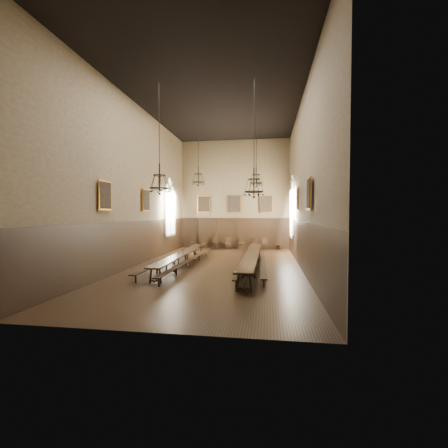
% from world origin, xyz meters
% --- Properties ---
extents(floor, '(9.00, 18.00, 0.02)m').
position_xyz_m(floor, '(0.00, 0.00, -0.01)').
color(floor, black).
rests_on(floor, ground).
extents(ceiling, '(9.00, 18.00, 0.02)m').
position_xyz_m(ceiling, '(0.00, 0.00, 9.01)').
color(ceiling, black).
rests_on(ceiling, ground).
extents(wall_back, '(9.00, 0.02, 9.00)m').
position_xyz_m(wall_back, '(0.00, 9.01, 4.50)').
color(wall_back, '#827450').
rests_on(wall_back, ground).
extents(wall_front, '(9.00, 0.02, 9.00)m').
position_xyz_m(wall_front, '(0.00, -9.01, 4.50)').
color(wall_front, '#827450').
rests_on(wall_front, ground).
extents(wall_left, '(0.02, 18.00, 9.00)m').
position_xyz_m(wall_left, '(-4.51, 0.00, 4.50)').
color(wall_left, '#827450').
rests_on(wall_left, ground).
extents(wall_right, '(0.02, 18.00, 9.00)m').
position_xyz_m(wall_right, '(4.51, 0.00, 4.50)').
color(wall_right, '#827450').
rests_on(wall_right, ground).
extents(wainscot_panelling, '(9.00, 18.00, 2.50)m').
position_xyz_m(wainscot_panelling, '(0.00, 0.00, 1.25)').
color(wainscot_panelling, black).
rests_on(wainscot_panelling, floor).
extents(table_left, '(0.84, 9.32, 0.73)m').
position_xyz_m(table_left, '(-1.94, 0.12, 0.36)').
color(table_left, black).
rests_on(table_left, floor).
extents(table_right, '(0.81, 10.39, 0.81)m').
position_xyz_m(table_right, '(1.93, -0.23, 0.41)').
color(table_right, black).
rests_on(table_right, floor).
extents(bench_left_outer, '(0.83, 9.08, 0.41)m').
position_xyz_m(bench_left_outer, '(-2.45, 0.07, 0.26)').
color(bench_left_outer, black).
rests_on(bench_left_outer, floor).
extents(bench_left_inner, '(0.45, 9.47, 0.43)m').
position_xyz_m(bench_left_inner, '(-1.44, -0.23, 0.27)').
color(bench_left_inner, black).
rests_on(bench_left_inner, floor).
extents(bench_right_inner, '(0.60, 9.40, 0.42)m').
position_xyz_m(bench_right_inner, '(1.42, -0.19, 0.27)').
color(bench_right_inner, black).
rests_on(bench_right_inner, floor).
extents(bench_right_outer, '(0.52, 9.02, 0.41)m').
position_xyz_m(bench_right_outer, '(2.49, 0.05, 0.26)').
color(bench_right_outer, black).
rests_on(bench_right_outer, floor).
extents(chair_0, '(0.43, 0.43, 0.93)m').
position_xyz_m(chair_0, '(-3.41, 8.47, 0.28)').
color(chair_0, black).
rests_on(chair_0, floor).
extents(chair_1, '(0.43, 0.43, 0.95)m').
position_xyz_m(chair_1, '(-2.43, 8.48, 0.29)').
color(chair_1, black).
rests_on(chair_1, floor).
extents(chair_2, '(0.49, 0.49, 0.99)m').
position_xyz_m(chair_2, '(-1.53, 8.54, 0.30)').
color(chair_2, black).
rests_on(chair_2, floor).
extents(chair_3, '(0.49, 0.49, 0.93)m').
position_xyz_m(chair_3, '(-0.41, 8.48, 0.28)').
color(chair_3, black).
rests_on(chair_3, floor).
extents(chair_4, '(0.55, 0.55, 1.00)m').
position_xyz_m(chair_4, '(0.58, 8.53, 0.30)').
color(chair_4, black).
rests_on(chair_4, floor).
extents(chair_5, '(0.50, 0.50, 0.88)m').
position_xyz_m(chair_5, '(1.61, 8.50, 0.27)').
color(chair_5, black).
rests_on(chair_5, floor).
extents(chair_6, '(0.47, 0.47, 0.90)m').
position_xyz_m(chair_6, '(2.53, 8.49, 0.27)').
color(chair_6, black).
rests_on(chair_6, floor).
extents(chair_7, '(0.43, 0.43, 0.86)m').
position_xyz_m(chair_7, '(3.58, 8.59, 0.26)').
color(chair_7, black).
rests_on(chair_7, floor).
extents(chandelier_back_left, '(0.81, 0.81, 4.23)m').
position_xyz_m(chandelier_back_left, '(-1.66, 2.92, 5.20)').
color(chandelier_back_left, black).
rests_on(chandelier_back_left, ceiling).
extents(chandelier_back_right, '(0.77, 0.77, 4.39)m').
position_xyz_m(chandelier_back_right, '(2.05, 2.36, 5.07)').
color(chandelier_back_right, black).
rests_on(chandelier_back_right, ceiling).
extents(chandelier_front_left, '(0.94, 0.94, 5.08)m').
position_xyz_m(chandelier_front_left, '(-2.30, -2.32, 4.40)').
color(chandelier_front_left, black).
rests_on(chandelier_front_left, ceiling).
extents(chandelier_front_right, '(0.88, 0.88, 5.26)m').
position_xyz_m(chandelier_front_right, '(2.11, -2.07, 4.23)').
color(chandelier_front_right, black).
rests_on(chandelier_front_right, ceiling).
extents(portrait_back_0, '(1.10, 0.12, 1.40)m').
position_xyz_m(portrait_back_0, '(-2.60, 8.88, 3.70)').
color(portrait_back_0, orange).
rests_on(portrait_back_0, wall_back).
extents(portrait_back_1, '(1.10, 0.12, 1.40)m').
position_xyz_m(portrait_back_1, '(0.00, 8.88, 3.70)').
color(portrait_back_1, orange).
rests_on(portrait_back_1, wall_back).
extents(portrait_back_2, '(1.10, 0.12, 1.40)m').
position_xyz_m(portrait_back_2, '(2.60, 8.88, 3.70)').
color(portrait_back_2, orange).
rests_on(portrait_back_2, wall_back).
extents(portrait_left_0, '(0.12, 1.00, 1.30)m').
position_xyz_m(portrait_left_0, '(-4.38, 1.00, 3.70)').
color(portrait_left_0, orange).
rests_on(portrait_left_0, wall_left).
extents(portrait_left_1, '(0.12, 1.00, 1.30)m').
position_xyz_m(portrait_left_1, '(-4.38, -3.50, 3.70)').
color(portrait_left_1, orange).
rests_on(portrait_left_1, wall_left).
extents(portrait_right_0, '(0.12, 1.00, 1.30)m').
position_xyz_m(portrait_right_0, '(4.38, 1.00, 3.70)').
color(portrait_right_0, orange).
rests_on(portrait_right_0, wall_right).
extents(portrait_right_1, '(0.12, 1.00, 1.30)m').
position_xyz_m(portrait_right_1, '(4.38, -3.50, 3.70)').
color(portrait_right_1, orange).
rests_on(portrait_right_1, wall_right).
extents(window_right, '(0.20, 2.20, 4.60)m').
position_xyz_m(window_right, '(4.43, 5.50, 3.40)').
color(window_right, white).
rests_on(window_right, wall_right).
extents(window_left, '(0.20, 2.20, 4.60)m').
position_xyz_m(window_left, '(-4.43, 5.50, 3.40)').
color(window_left, white).
rests_on(window_left, wall_left).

